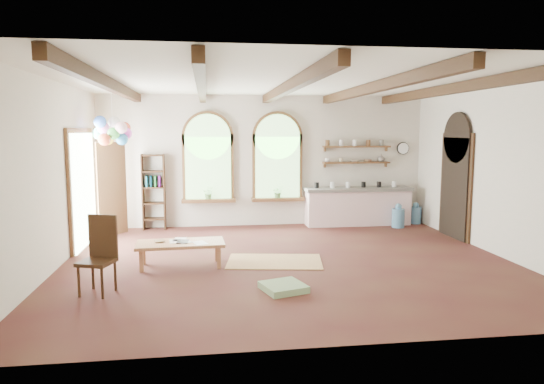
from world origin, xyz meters
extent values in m
plane|color=#502D20|center=(0.00, 0.00, 0.00)|extent=(8.00, 8.00, 0.00)
cube|color=brown|center=(-1.40, 3.44, 1.45)|extent=(1.24, 0.08, 1.64)
cylinder|color=brown|center=(-1.40, 3.44, 2.20)|extent=(1.24, 0.08, 1.24)
cube|color=#79B069|center=(-1.40, 3.40, 1.45)|extent=(1.10, 0.04, 1.50)
cube|color=brown|center=(-1.40, 3.35, 0.66)|extent=(1.30, 0.28, 0.08)
cube|color=brown|center=(0.30, 3.44, 1.45)|extent=(1.24, 0.08, 1.64)
cylinder|color=brown|center=(0.30, 3.44, 2.20)|extent=(1.24, 0.08, 1.24)
cube|color=#79B069|center=(0.30, 3.40, 1.45)|extent=(1.10, 0.04, 1.50)
cube|color=brown|center=(0.30, 3.35, 0.66)|extent=(1.30, 0.28, 0.08)
cube|color=brown|center=(-3.95, 1.80, 1.15)|extent=(0.10, 1.90, 2.50)
cube|color=black|center=(3.95, 1.50, 1.10)|extent=(0.10, 1.30, 2.40)
cube|color=#FCD7D6|center=(2.30, 3.20, 0.43)|extent=(2.60, 0.55, 0.86)
cube|color=gray|center=(2.30, 3.20, 0.90)|extent=(2.68, 0.62, 0.08)
cube|color=brown|center=(2.30, 3.38, 1.55)|extent=(1.70, 0.24, 0.04)
cube|color=brown|center=(2.30, 3.38, 1.95)|extent=(1.70, 0.24, 0.04)
cylinder|color=black|center=(3.55, 3.45, 1.90)|extent=(0.32, 0.04, 0.32)
cube|color=#3C2313|center=(-2.95, 3.32, 0.90)|extent=(0.03, 0.32, 1.80)
cube|color=#3C2313|center=(-2.45, 3.32, 0.90)|extent=(0.03, 0.32, 1.80)
cube|color=tan|center=(-1.91, -0.04, 0.40)|extent=(1.53, 0.76, 0.06)
cube|color=tan|center=(-2.54, -0.32, 0.19)|extent=(0.07, 0.07, 0.38)
cube|color=tan|center=(-1.25, -0.26, 0.19)|extent=(0.07, 0.07, 0.38)
cube|color=tan|center=(-2.57, 0.17, 0.19)|extent=(0.07, 0.07, 0.38)
cube|color=tan|center=(-1.28, 0.23, 0.19)|extent=(0.07, 0.07, 0.38)
cube|color=#3C2313|center=(-3.03, -1.35, 0.47)|extent=(0.57, 0.57, 0.05)
cube|color=#3C2313|center=(-2.96, -1.16, 0.80)|extent=(0.44, 0.18, 0.66)
cube|color=tan|center=(-0.25, 0.01, 0.01)|extent=(1.82, 1.29, 0.02)
cube|color=gray|center=(-0.34, -1.57, 0.05)|extent=(0.73, 0.73, 0.10)
cylinder|color=#538BB3|center=(3.18, 2.73, 0.23)|extent=(0.31, 0.31, 0.46)
sphere|color=#538BB3|center=(3.18, 2.73, 0.51)|extent=(0.16, 0.16, 0.16)
cylinder|color=#538BB3|center=(3.82, 3.15, 0.21)|extent=(0.28, 0.28, 0.42)
sphere|color=#538BB3|center=(3.82, 3.15, 0.47)|extent=(0.15, 0.15, 0.15)
cylinder|color=white|center=(-3.40, 2.30, 2.78)|extent=(0.01, 0.01, 0.85)
sphere|color=teal|center=(-3.21, 2.27, 2.17)|extent=(0.26, 0.26, 0.26)
sphere|color=#FF54F2|center=(-3.15, 2.41, 2.29)|extent=(0.26, 0.26, 0.26)
sphere|color=#E94D31|center=(-3.20, 2.60, 2.41)|extent=(0.26, 0.26, 0.26)
sphere|color=silver|center=(-3.40, 2.49, 2.53)|extent=(0.26, 0.26, 0.26)
sphere|color=yellow|center=(-3.55, 2.54, 2.17)|extent=(0.26, 0.26, 0.26)
sphere|color=#4EB796|center=(-3.73, 2.45, 2.29)|extent=(0.26, 0.26, 0.26)
sphere|color=#E069C7|center=(-3.59, 2.28, 2.41)|extent=(0.26, 0.26, 0.26)
sphere|color=#3871F0|center=(-3.61, 2.12, 2.53)|extent=(0.26, 0.26, 0.26)
sphere|color=#D85130|center=(-3.51, 1.95, 2.17)|extent=(0.26, 0.26, 0.26)
sphere|color=#47C94C|center=(-3.35, 2.12, 2.29)|extent=(0.26, 0.26, 0.26)
sphere|color=#F7B6C3|center=(-3.19, 2.12, 2.41)|extent=(0.26, 0.26, 0.26)
imported|color=olive|center=(-2.36, 0.03, 0.44)|extent=(0.21, 0.27, 0.02)
cube|color=black|center=(-1.87, -0.04, 0.43)|extent=(0.21, 0.29, 0.01)
imported|color=#598C4C|center=(-1.40, 3.32, 0.85)|extent=(0.27, 0.23, 0.30)
imported|color=#598C4C|center=(0.30, 3.32, 0.85)|extent=(0.27, 0.23, 0.30)
imported|color=white|center=(1.55, 3.38, 1.62)|extent=(0.12, 0.10, 0.10)
imported|color=beige|center=(1.90, 3.38, 1.62)|extent=(0.10, 0.10, 0.09)
imported|color=beige|center=(2.25, 3.38, 1.60)|extent=(0.22, 0.22, 0.05)
imported|color=#8C664C|center=(2.60, 3.38, 1.60)|extent=(0.20, 0.20, 0.06)
imported|color=slate|center=(2.95, 3.38, 1.67)|extent=(0.18, 0.18, 0.19)
camera|label=1|loc=(-1.43, -8.40, 2.34)|focal=32.00mm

